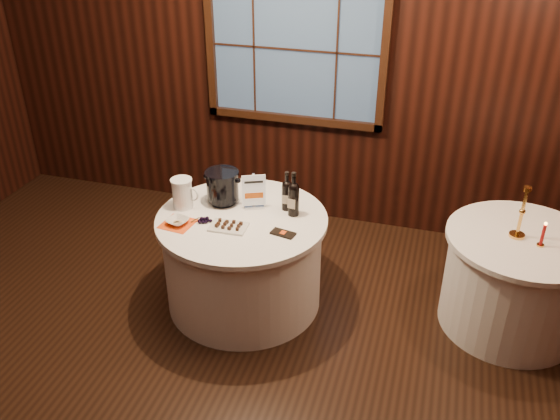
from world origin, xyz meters
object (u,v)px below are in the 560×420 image
(main_table, at_px, (243,260))
(glass_pitcher, at_px, (183,193))
(red_candle, at_px, (542,236))
(chocolate_box, at_px, (283,233))
(port_bottle_left, at_px, (287,193))
(side_table, at_px, (514,281))
(ice_bucket, at_px, (222,187))
(chocolate_plate, at_px, (228,226))
(port_bottle_right, at_px, (294,197))
(cracker_bowl, at_px, (178,221))
(grape_bunch, at_px, (204,221))
(brass_candlestick, at_px, (521,219))
(sign_stand, at_px, (254,196))

(main_table, xyz_separation_m, glass_pitcher, (-0.48, 0.02, 0.50))
(red_candle, bearing_deg, chocolate_box, -168.31)
(port_bottle_left, bearing_deg, red_candle, -4.26)
(side_table, bearing_deg, main_table, -171.47)
(side_table, height_order, chocolate_box, chocolate_box)
(ice_bucket, xyz_separation_m, chocolate_plate, (0.17, -0.34, -0.12))
(port_bottle_right, distance_m, chocolate_plate, 0.53)
(glass_pitcher, xyz_separation_m, cracker_bowl, (0.07, -0.25, -0.10))
(main_table, distance_m, port_bottle_left, 0.63)
(cracker_bowl, bearing_deg, port_bottle_left, 32.05)
(grape_bunch, height_order, brass_candlestick, brass_candlestick)
(cracker_bowl, distance_m, red_candle, 2.54)
(grape_bunch, height_order, glass_pitcher, glass_pitcher)
(chocolate_box, distance_m, glass_pitcher, 0.86)
(side_table, xyz_separation_m, red_candle, (0.09, -0.08, 0.46))
(brass_candlestick, bearing_deg, port_bottle_left, -177.06)
(side_table, height_order, cracker_bowl, cracker_bowl)
(main_table, xyz_separation_m, red_candle, (2.09, 0.22, 0.46))
(port_bottle_right, relative_size, chocolate_box, 2.02)
(main_table, xyz_separation_m, sign_stand, (0.04, 0.16, 0.48))
(main_table, height_order, ice_bucket, ice_bucket)
(sign_stand, distance_m, chocolate_plate, 0.35)
(sign_stand, xyz_separation_m, port_bottle_right, (0.32, -0.02, 0.05))
(glass_pitcher, bearing_deg, ice_bucket, 31.62)
(main_table, xyz_separation_m, port_bottle_right, (0.36, 0.15, 0.53))
(side_table, relative_size, grape_bunch, 6.41)
(ice_bucket, bearing_deg, sign_stand, -1.51)
(sign_stand, height_order, glass_pitcher, sign_stand)
(main_table, relative_size, chocolate_plate, 4.71)
(port_bottle_right, bearing_deg, cracker_bowl, -146.52)
(sign_stand, bearing_deg, grape_bunch, -154.46)
(cracker_bowl, bearing_deg, red_candle, 9.96)
(port_bottle_left, distance_m, chocolate_plate, 0.52)
(main_table, height_order, side_table, same)
(port_bottle_right, distance_m, chocolate_box, 0.32)
(chocolate_plate, relative_size, grape_bunch, 1.61)
(grape_bunch, relative_size, cracker_bowl, 1.12)
(port_bottle_right, height_order, grape_bunch, port_bottle_right)
(chocolate_box, relative_size, red_candle, 0.91)
(chocolate_box, bearing_deg, red_candle, 23.14)
(side_table, xyz_separation_m, ice_bucket, (-2.21, -0.13, 0.52))
(sign_stand, relative_size, cracker_bowl, 1.91)
(port_bottle_left, height_order, brass_candlestick, brass_candlestick)
(main_table, distance_m, brass_candlestick, 2.03)
(port_bottle_left, relative_size, brass_candlestick, 0.80)
(port_bottle_left, bearing_deg, sign_stand, -172.83)
(chocolate_plate, bearing_deg, ice_bucket, 116.80)
(chocolate_plate, height_order, grape_bunch, same)
(port_bottle_left, relative_size, red_candle, 1.65)
(brass_candlestick, bearing_deg, chocolate_plate, -166.69)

